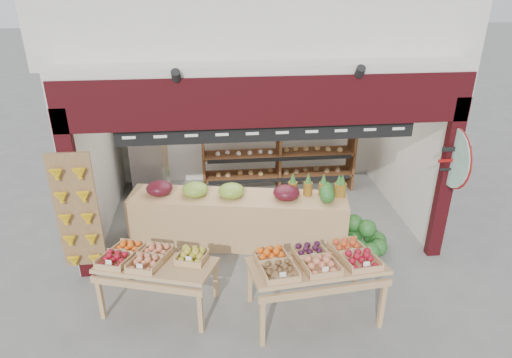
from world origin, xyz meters
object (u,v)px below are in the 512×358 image
(mid_counter, at_px, (237,218))
(display_table_left, at_px, (151,261))
(cardboard_stack, at_px, (164,202))
(display_table_right, at_px, (315,262))
(refrigerator, at_px, (148,149))
(watermelon_pile, at_px, (363,241))
(back_shelving, at_px, (279,138))

(mid_counter, height_order, display_table_left, mid_counter)
(cardboard_stack, distance_m, mid_counter, 1.83)
(cardboard_stack, relative_size, display_table_right, 0.55)
(refrigerator, height_order, watermelon_pile, refrigerator)
(display_table_right, relative_size, watermelon_pile, 2.23)
(mid_counter, bearing_deg, display_table_right, -64.12)
(display_table_right, bearing_deg, watermelon_pile, 50.38)
(back_shelving, distance_m, mid_counter, 2.29)
(refrigerator, bearing_deg, back_shelving, -11.10)
(back_shelving, height_order, refrigerator, back_shelving)
(back_shelving, relative_size, display_table_left, 1.87)
(watermelon_pile, bearing_deg, refrigerator, 144.92)
(display_table_left, distance_m, display_table_right, 2.18)
(refrigerator, bearing_deg, mid_counter, -59.46)
(back_shelving, bearing_deg, watermelon_pile, -66.20)
(refrigerator, relative_size, display_table_left, 1.14)
(cardboard_stack, bearing_deg, mid_counter, -42.47)
(cardboard_stack, distance_m, watermelon_pile, 3.78)
(display_table_right, bearing_deg, refrigerator, 122.67)
(back_shelving, height_order, cardboard_stack, back_shelving)
(cardboard_stack, xyz_separation_m, display_table_right, (2.23, -3.07, 0.63))
(back_shelving, relative_size, watermelon_pile, 3.90)
(refrigerator, height_order, mid_counter, refrigerator)
(refrigerator, distance_m, mid_counter, 2.76)
(cardboard_stack, bearing_deg, watermelon_pile, -26.45)
(mid_counter, bearing_deg, watermelon_pile, -12.63)
(cardboard_stack, height_order, display_table_left, display_table_left)
(cardboard_stack, bearing_deg, back_shelving, 17.90)
(watermelon_pile, bearing_deg, display_table_left, -163.23)
(cardboard_stack, height_order, watermelon_pile, cardboard_stack)
(display_table_left, bearing_deg, back_shelving, 57.02)
(mid_counter, bearing_deg, display_table_left, -130.68)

